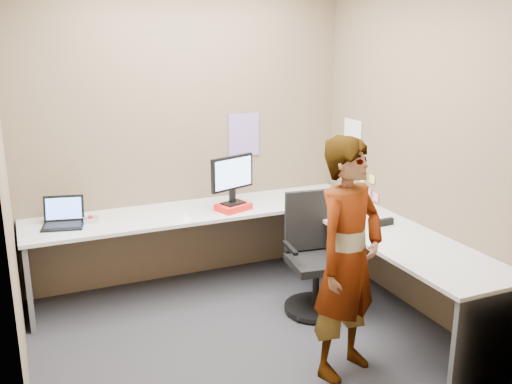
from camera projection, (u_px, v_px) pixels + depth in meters
name	position (u px, v px, depth m)	size (l,w,h in m)	color
ground	(242.00, 337.00, 4.30)	(3.00, 3.00, 0.00)	#222227
wall_back	(186.00, 133.00, 5.09)	(3.00, 3.00, 0.00)	brown
wall_right	(416.00, 146.00, 4.52)	(2.70, 2.70, 0.00)	brown
wall_left	(6.00, 185.00, 3.37)	(2.70, 2.70, 0.00)	brown
desk	(273.00, 239.00, 4.65)	(2.98, 2.58, 0.73)	silver
paper_ream	(233.00, 207.00, 4.95)	(0.28, 0.20, 0.06)	red
monitor	(232.00, 176.00, 4.89)	(0.43, 0.20, 0.42)	black
laptop	(63.00, 218.00, 4.55)	(0.36, 0.32, 0.22)	black
trackball_mouse	(91.00, 220.00, 4.61)	(0.12, 0.08, 0.07)	#B7B7BC
origami	(185.00, 216.00, 4.69)	(0.10, 0.10, 0.06)	white
stapler	(385.00, 222.00, 4.55)	(0.15, 0.04, 0.06)	black
flower	(352.00, 192.00, 4.97)	(0.07, 0.07, 0.22)	brown
calendar_purple	(244.00, 135.00, 5.30)	(0.30, 0.01, 0.40)	#846BB7
calendar_white	(352.00, 140.00, 5.33)	(0.01, 0.28, 0.38)	white
sticky_note_a	(372.00, 179.00, 5.11)	(0.01, 0.07, 0.07)	#F2E059
sticky_note_b	(368.00, 192.00, 5.18)	(0.01, 0.07, 0.07)	pink
sticky_note_c	(376.00, 197.00, 5.08)	(0.01, 0.07, 0.07)	pink
sticky_note_d	(363.00, 179.00, 5.25)	(0.01, 0.07, 0.07)	#F2E059
office_chair	(314.00, 264.00, 4.65)	(0.52, 0.51, 0.96)	black
person	(348.00, 259.00, 3.69)	(0.59, 0.39, 1.61)	#999399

